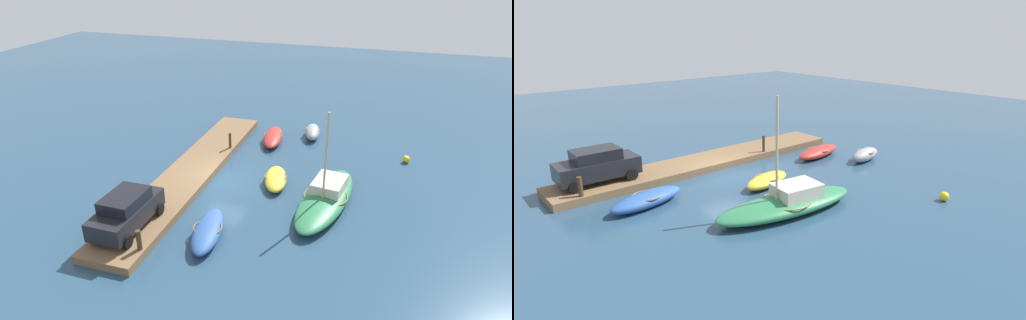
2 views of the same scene
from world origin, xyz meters
The scene contains 11 objects.
ground_plane centered at (0.00, 0.00, 0.00)m, with size 84.00×84.00×0.00m, color navy.
dock_platform centered at (0.00, -2.06, 0.21)m, with size 18.81×2.89×0.43m, color brown.
rowboat_red centered at (-6.73, 1.40, 0.35)m, with size 4.06×1.86×0.68m.
sailboat_green centered at (0.93, 6.52, 0.50)m, with size 7.66×3.37×5.63m.
rowboat_blue centered at (5.66, 1.49, 0.37)m, with size 4.11×2.03×0.73m.
rowboat_yellow centered at (-0.58, 3.25, 0.34)m, with size 3.41×1.95×0.66m.
dinghy_grey centered at (-8.42, 3.98, 0.42)m, with size 2.85×1.45×0.81m.
mooring_post_west centered at (-3.81, -0.86, 0.97)m, with size 0.18×0.18×1.09m, color #47331E.
mooring_post_mid_west centered at (8.00, -0.86, 0.93)m, with size 0.24×0.24×1.01m, color #47331E.
parked_car centered at (6.58, -2.34, 1.37)m, with size 4.23×2.12×1.83m.
marker_buoy centered at (-5.97, 10.73, 0.24)m, with size 0.48×0.48×0.48m, color yellow.
Camera 1 is at (22.03, 9.10, 12.90)m, focal length 30.96 mm.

